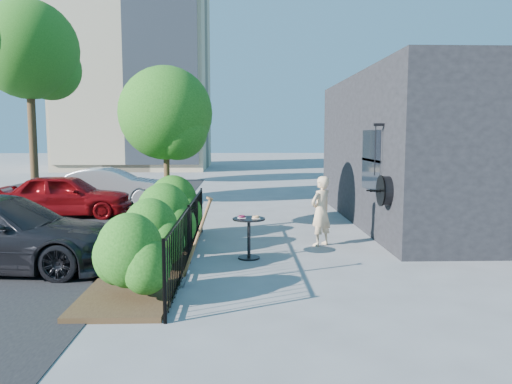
{
  "coord_description": "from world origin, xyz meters",
  "views": [
    {
      "loc": [
        -0.54,
        -9.12,
        2.37
      ],
      "look_at": [
        -0.22,
        1.21,
        1.2
      ],
      "focal_mm": 35.0,
      "sensor_mm": 36.0,
      "label": 1
    }
  ],
  "objects_px": {
    "street_tree_far": "(30,56)",
    "shovel": "(195,247)",
    "patio_tree": "(168,119)",
    "cafe_table": "(249,231)",
    "woman": "(321,211)",
    "car_red": "(66,195)",
    "car_silver": "(111,186)"
  },
  "relations": [
    {
      "from": "cafe_table",
      "to": "shovel",
      "type": "xyz_separation_m",
      "value": [
        -0.87,
        -1.77,
        0.09
      ]
    },
    {
      "from": "woman",
      "to": "car_silver",
      "type": "xyz_separation_m",
      "value": [
        -6.21,
        6.67,
        -0.12
      ]
    },
    {
      "from": "street_tree_far",
      "to": "patio_tree",
      "type": "bearing_deg",
      "value": -55.49
    },
    {
      "from": "street_tree_far",
      "to": "woman",
      "type": "xyz_separation_m",
      "value": [
        11.13,
        -12.5,
        -5.16
      ]
    },
    {
      "from": "cafe_table",
      "to": "car_silver",
      "type": "distance_m",
      "value": 9.07
    },
    {
      "from": "patio_tree",
      "to": "car_silver",
      "type": "relative_size",
      "value": 1.03
    },
    {
      "from": "patio_tree",
      "to": "street_tree_far",
      "type": "bearing_deg",
      "value": 124.51
    },
    {
      "from": "street_tree_far",
      "to": "shovel",
      "type": "relative_size",
      "value": 5.67
    },
    {
      "from": "shovel",
      "to": "car_red",
      "type": "xyz_separation_m",
      "value": [
        -4.4,
        6.96,
        -0.01
      ]
    },
    {
      "from": "car_red",
      "to": "cafe_table",
      "type": "bearing_deg",
      "value": -136.24
    },
    {
      "from": "shovel",
      "to": "car_red",
      "type": "bearing_deg",
      "value": 122.29
    },
    {
      "from": "cafe_table",
      "to": "car_red",
      "type": "distance_m",
      "value": 7.4
    },
    {
      "from": "street_tree_far",
      "to": "shovel",
      "type": "bearing_deg",
      "value": -60.58
    },
    {
      "from": "car_red",
      "to": "woman",
      "type": "bearing_deg",
      "value": -122.43
    },
    {
      "from": "woman",
      "to": "patio_tree",
      "type": "bearing_deg",
      "value": -60.77
    },
    {
      "from": "patio_tree",
      "to": "car_red",
      "type": "relative_size",
      "value": 1.06
    },
    {
      "from": "street_tree_far",
      "to": "shovel",
      "type": "distance_m",
      "value": 18.44
    },
    {
      "from": "street_tree_far",
      "to": "woman",
      "type": "relative_size",
      "value": 5.49
    },
    {
      "from": "patio_tree",
      "to": "street_tree_far",
      "type": "distance_m",
      "value": 13.95
    },
    {
      "from": "shovel",
      "to": "car_red",
      "type": "distance_m",
      "value": 8.24
    },
    {
      "from": "shovel",
      "to": "car_silver",
      "type": "height_order",
      "value": "shovel"
    },
    {
      "from": "street_tree_far",
      "to": "cafe_table",
      "type": "xyz_separation_m",
      "value": [
        9.55,
        -13.62,
        -5.37
      ]
    },
    {
      "from": "car_red",
      "to": "patio_tree",
      "type": "bearing_deg",
      "value": -130.73
    },
    {
      "from": "cafe_table",
      "to": "car_silver",
      "type": "xyz_separation_m",
      "value": [
        -4.64,
        7.8,
        0.08
      ]
    },
    {
      "from": "street_tree_far",
      "to": "car_red",
      "type": "xyz_separation_m",
      "value": [
        4.28,
        -8.43,
        -5.28
      ]
    },
    {
      "from": "street_tree_far",
      "to": "woman",
      "type": "bearing_deg",
      "value": -48.32
    },
    {
      "from": "cafe_table",
      "to": "car_red",
      "type": "bearing_deg",
      "value": 135.45
    },
    {
      "from": "patio_tree",
      "to": "shovel",
      "type": "bearing_deg",
      "value": -76.85
    },
    {
      "from": "patio_tree",
      "to": "car_red",
      "type": "distance_m",
      "value": 4.89
    },
    {
      "from": "patio_tree",
      "to": "shovel",
      "type": "relative_size",
      "value": 2.7
    },
    {
      "from": "woman",
      "to": "shovel",
      "type": "height_order",
      "value": "woman"
    },
    {
      "from": "street_tree_far",
      "to": "cafe_table",
      "type": "bearing_deg",
      "value": -54.95
    }
  ]
}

